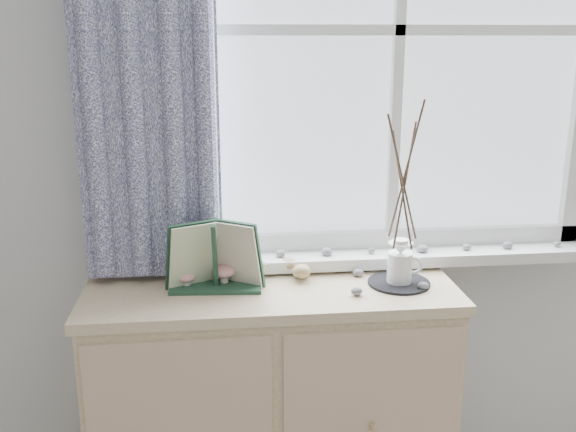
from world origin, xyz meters
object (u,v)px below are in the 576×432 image
object	(u,v)px
botanical_book	(215,258)
twig_pitcher	(404,178)
sideboard	(272,403)
toadstool_cluster	(215,264)

from	to	relation	value
botanical_book	twig_pitcher	world-z (taller)	twig_pitcher
sideboard	botanical_book	bearing A→B (deg)	-170.86
botanical_book	toadstool_cluster	size ratio (longest dim) A/B	1.45
toadstool_cluster	sideboard	bearing A→B (deg)	-23.71
sideboard	twig_pitcher	bearing A→B (deg)	-2.24
sideboard	botanical_book	xyz separation A→B (m)	(-0.18, -0.03, 0.54)
sideboard	toadstool_cluster	world-z (taller)	toadstool_cluster
sideboard	botanical_book	distance (m)	0.57
sideboard	toadstool_cluster	distance (m)	0.52
toadstool_cluster	twig_pitcher	size ratio (longest dim) A/B	0.38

